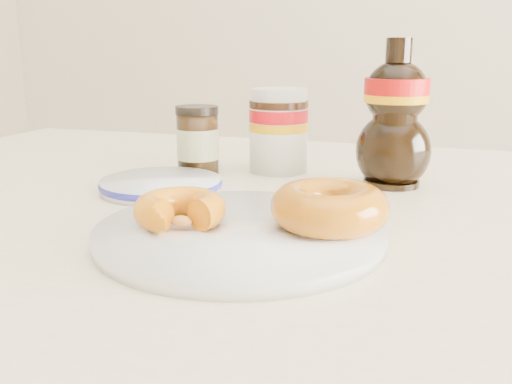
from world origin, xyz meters
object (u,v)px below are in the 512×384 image
(dining_table, at_px, (301,271))
(plate, at_px, (240,233))
(donut_bitten, at_px, (180,209))
(nutella_jar, at_px, (279,127))
(dark_jar, at_px, (198,141))
(blue_rim_saucer, at_px, (161,184))
(syrup_bottle, at_px, (395,114))
(donut_whole, at_px, (329,207))

(dining_table, height_order, plate, plate)
(donut_bitten, bearing_deg, nutella_jar, 111.29)
(dining_table, distance_m, donut_bitten, 0.21)
(plate, height_order, dark_jar, dark_jar)
(blue_rim_saucer, bearing_deg, plate, -43.19)
(nutella_jar, xyz_separation_m, syrup_bottle, (0.17, -0.04, 0.03))
(plate, xyz_separation_m, nutella_jar, (-0.05, 0.31, 0.06))
(plate, distance_m, syrup_bottle, 0.31)
(plate, bearing_deg, dark_jar, 120.97)
(dining_table, relative_size, donut_whole, 12.59)
(donut_whole, bearing_deg, syrup_bottle, 81.46)
(plate, xyz_separation_m, syrup_bottle, (0.12, 0.27, 0.09))
(donut_whole, bearing_deg, dark_jar, 135.24)
(donut_bitten, relative_size, donut_whole, 0.79)
(donut_whole, distance_m, nutella_jar, 0.31)
(nutella_jar, height_order, dark_jar, nutella_jar)
(donut_bitten, distance_m, nutella_jar, 0.32)
(dining_table, bearing_deg, blue_rim_saucer, 177.80)
(donut_bitten, xyz_separation_m, dark_jar, (-0.10, 0.27, 0.02))
(dining_table, relative_size, syrup_bottle, 7.39)
(donut_bitten, distance_m, donut_whole, 0.14)
(donut_bitten, relative_size, nutella_jar, 0.73)
(dining_table, relative_size, nutella_jar, 11.60)
(donut_bitten, height_order, blue_rim_saucer, donut_bitten)
(donut_bitten, bearing_deg, donut_whole, 37.92)
(dining_table, height_order, dark_jar, dark_jar)
(donut_bitten, height_order, nutella_jar, nutella_jar)
(donut_bitten, bearing_deg, dark_jar, 132.54)
(syrup_bottle, bearing_deg, nutella_jar, 166.74)
(dark_jar, distance_m, blue_rim_saucer, 0.12)
(nutella_jar, bearing_deg, donut_bitten, -91.08)
(donut_bitten, bearing_deg, blue_rim_saucer, 144.95)
(syrup_bottle, bearing_deg, donut_whole, -98.54)
(donut_whole, bearing_deg, dining_table, 114.33)
(donut_whole, xyz_separation_m, dark_jar, (-0.24, 0.23, 0.01))
(dining_table, distance_m, dark_jar, 0.25)
(plate, relative_size, donut_whole, 2.47)
(donut_whole, relative_size, syrup_bottle, 0.59)
(dining_table, xyz_separation_m, syrup_bottle, (0.09, 0.13, 0.18))
(dark_jar, bearing_deg, blue_rim_saucer, -92.21)
(donut_whole, distance_m, syrup_bottle, 0.26)
(donut_whole, height_order, syrup_bottle, syrup_bottle)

